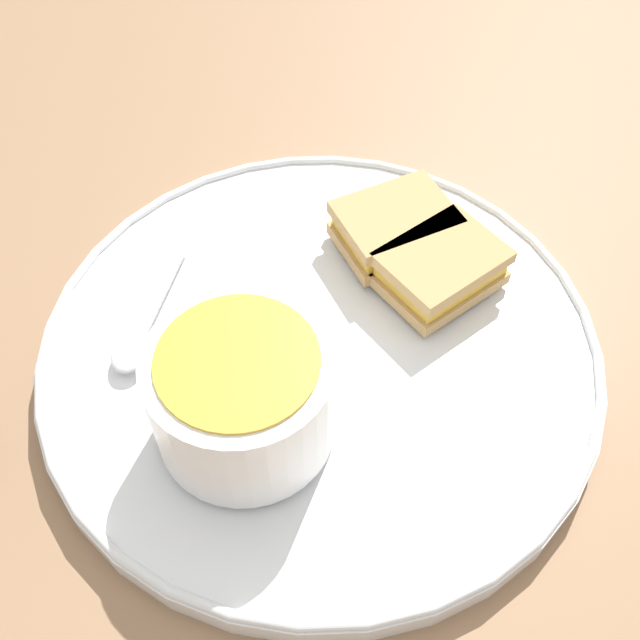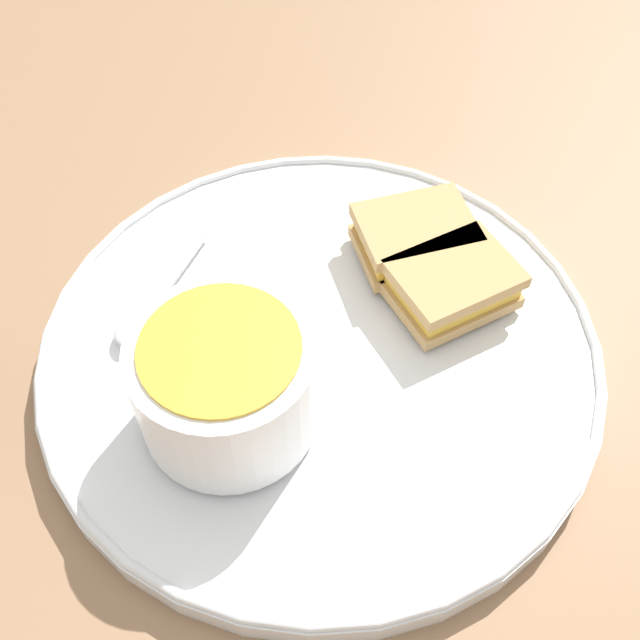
{
  "view_description": "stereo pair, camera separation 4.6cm",
  "coord_description": "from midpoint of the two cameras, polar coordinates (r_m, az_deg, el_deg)",
  "views": [
    {
      "loc": [
        -0.24,
        0.14,
        0.41
      ],
      "look_at": [
        0.0,
        0.0,
        0.04
      ],
      "focal_mm": 42.0,
      "sensor_mm": 36.0,
      "label": 1
    },
    {
      "loc": [
        -0.26,
        0.1,
        0.41
      ],
      "look_at": [
        0.0,
        0.0,
        0.04
      ],
      "focal_mm": 42.0,
      "sensor_mm": 36.0,
      "label": 2
    }
  ],
  "objects": [
    {
      "name": "sandwich_half_near",
      "position": [
        0.5,
        12.79,
        2.42
      ],
      "size": [
        0.07,
        0.08,
        0.03
      ],
      "rotation": [
        0.0,
        0.0,
        4.84
      ],
      "color": "tan",
      "rests_on": "plate"
    },
    {
      "name": "sandwich_half_far",
      "position": [
        0.52,
        9.78,
        6.13
      ],
      "size": [
        0.06,
        0.08,
        0.03
      ],
      "rotation": [
        0.0,
        0.0,
        4.63
      ],
      "color": "tan",
      "rests_on": "plate"
    },
    {
      "name": "plate",
      "position": [
        0.49,
        2.72,
        -2.31
      ],
      "size": [
        0.36,
        0.36,
        0.02
      ],
      "color": "white",
      "rests_on": "ground_plane"
    },
    {
      "name": "ground_plane",
      "position": [
        0.5,
        2.67,
        -3.08
      ],
      "size": [
        2.4,
        2.4,
        0.0
      ],
      "primitive_type": "plane",
      "color": "#8E6B4C"
    },
    {
      "name": "spoon",
      "position": [
        0.49,
        -10.81,
        0.04
      ],
      "size": [
        0.09,
        0.09,
        0.01
      ],
      "rotation": [
        0.0,
        0.0,
        8.66
      ],
      "color": "silver",
      "rests_on": "plate"
    },
    {
      "name": "soup_bowl",
      "position": [
        0.42,
        -4.08,
        -4.98
      ],
      "size": [
        0.1,
        0.1,
        0.07
      ],
      "color": "white",
      "rests_on": "plate"
    }
  ]
}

